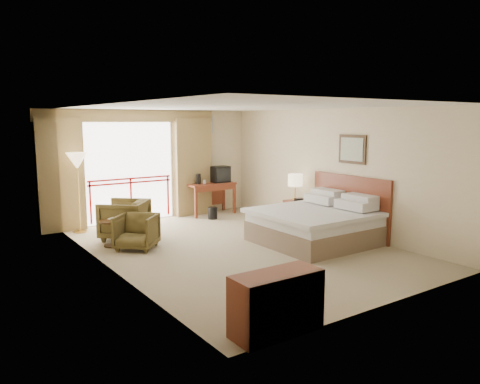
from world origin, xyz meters
TOP-DOWN VIEW (x-y plane):
  - floor at (0.00, 0.00)m, footprint 7.00×7.00m
  - ceiling at (0.00, 0.00)m, footprint 7.00×7.00m
  - wall_back at (0.00, 3.50)m, footprint 5.00×0.00m
  - wall_front at (0.00, -3.50)m, footprint 5.00×0.00m
  - wall_left at (-2.50, 0.00)m, footprint 0.00×7.00m
  - wall_right at (2.50, 0.00)m, footprint 0.00×7.00m
  - balcony_door at (-0.80, 3.48)m, footprint 2.40×0.00m
  - balcony_railing at (-0.80, 3.46)m, footprint 2.09×0.03m
  - curtain_left at (-2.45, 3.35)m, footprint 1.00×0.26m
  - curtain_right at (0.85, 3.35)m, footprint 1.00×0.26m
  - valance at (-0.80, 3.38)m, footprint 4.40×0.22m
  - hvac_vent at (1.30, 3.47)m, footprint 0.50×0.04m
  - bed at (1.50, -0.60)m, footprint 2.13×2.06m
  - headboard at (2.46, -0.60)m, footprint 0.06×2.10m
  - framed_art at (2.47, -0.60)m, footprint 0.04×0.72m
  - nightstand at (2.16, 0.76)m, footprint 0.44×0.52m
  - table_lamp at (2.16, 0.81)m, footprint 0.34×0.34m
  - phone at (2.11, 0.61)m, footprint 0.22×0.20m
  - desk at (1.24, 3.17)m, footprint 1.27×0.61m
  - tv at (1.54, 3.11)m, footprint 0.47×0.37m
  - coffee_maker at (0.89, 3.12)m, footprint 0.13×0.13m
  - cup at (1.04, 3.07)m, footprint 0.07×0.07m
  - wastebasket at (0.96, 2.54)m, footprint 0.29×0.29m
  - armchair_far at (-1.57, 1.89)m, footprint 1.26×1.25m
  - armchair_near at (-1.67, 1.00)m, footprint 1.03×1.03m
  - side_table at (-1.99, 1.44)m, footprint 0.47×0.47m
  - book at (-1.99, 1.44)m, footprint 0.27×0.29m
  - floor_lamp at (-2.17, 3.00)m, footprint 0.45×0.45m
  - dresser at (-1.72, -3.33)m, footprint 1.09×0.46m

SIDE VIEW (x-z plane):
  - floor at x=0.00m, z-range 0.00..0.00m
  - armchair_far at x=-1.57m, z-range -0.41..0.41m
  - armchair_near at x=-1.67m, z-range -0.34..0.34m
  - wastebasket at x=0.96m, z-range 0.00..0.30m
  - nightstand at x=2.16m, z-range 0.00..0.60m
  - side_table at x=-1.99m, z-range 0.10..0.61m
  - dresser at x=-1.72m, z-range 0.00..0.72m
  - bed at x=1.50m, z-range -0.11..0.86m
  - book at x=-1.99m, z-range 0.51..0.53m
  - phone at x=2.11m, z-range 0.60..0.68m
  - desk at x=1.24m, z-range 0.23..1.06m
  - headboard at x=2.46m, z-range 0.00..1.30m
  - balcony_railing at x=-0.80m, z-range 0.30..1.32m
  - cup at x=1.04m, z-range 0.82..0.93m
  - coffee_maker at x=0.89m, z-range 0.82..1.09m
  - tv at x=1.54m, z-range 0.82..1.25m
  - table_lamp at x=2.16m, z-range 0.77..1.36m
  - balcony_door at x=-0.80m, z-range 0.00..2.40m
  - curtain_left at x=-2.45m, z-range 0.00..2.50m
  - curtain_right at x=0.85m, z-range 0.00..2.50m
  - wall_left at x=-2.50m, z-range -2.15..4.85m
  - wall_right at x=2.50m, z-range -2.15..4.85m
  - wall_back at x=0.00m, z-range -1.15..3.85m
  - wall_front at x=0.00m, z-range -1.15..3.85m
  - floor_lamp at x=-2.17m, z-range 0.63..2.39m
  - framed_art at x=2.47m, z-range 1.55..2.15m
  - hvac_vent at x=1.30m, z-range 2.10..2.60m
  - valance at x=-0.80m, z-range 2.41..2.69m
  - ceiling at x=0.00m, z-range 2.70..2.70m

